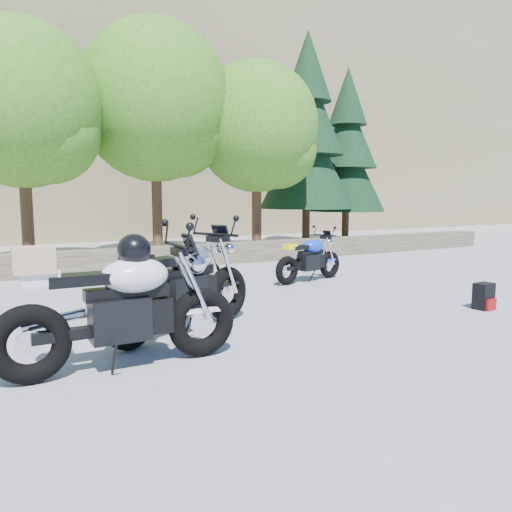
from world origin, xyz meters
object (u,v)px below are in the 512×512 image
at_px(blue_bike, 310,259).
at_px(white_bike, 120,304).
at_px(silver_bike, 184,286).
at_px(backpack, 484,297).

bearing_deg(blue_bike, white_bike, -156.77).
bearing_deg(silver_bike, blue_bike, 9.16).
distance_m(blue_bike, backpack, 3.40).
relative_size(silver_bike, backpack, 5.73).
bearing_deg(blue_bike, silver_bike, -158.90).
xyz_separation_m(silver_bike, blue_bike, (3.53, 2.33, -0.14)).
xyz_separation_m(silver_bike, backpack, (4.36, -0.96, -0.39)).
height_order(silver_bike, backpack, silver_bike).
height_order(silver_bike, white_bike, white_bike).
distance_m(silver_bike, white_bike, 1.36).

